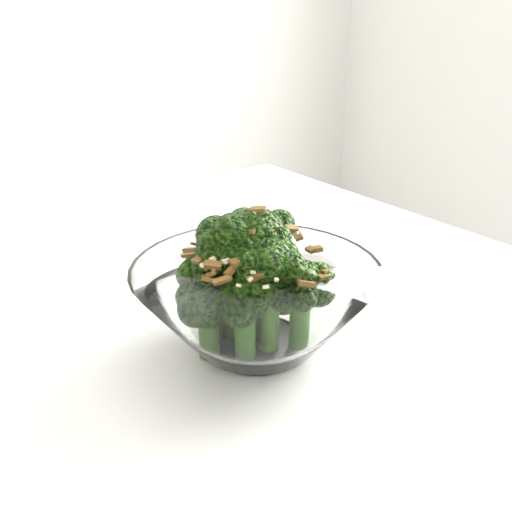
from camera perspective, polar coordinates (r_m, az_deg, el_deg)
name	(u,v)px	position (r m, az deg, el deg)	size (l,w,h in m)	color
table	(35,398)	(0.64, -21.20, -13.06)	(1.32, 0.99, 0.75)	white
broccoli_dish	(255,297)	(0.52, -0.13, -4.12)	(0.22, 0.22, 0.14)	white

